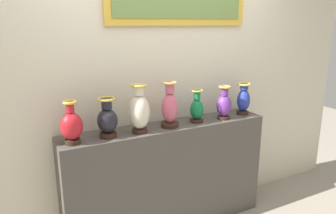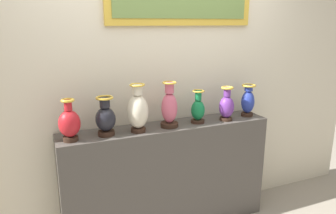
# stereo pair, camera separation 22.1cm
# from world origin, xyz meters

# --- Properties ---
(display_shelf) EXTENTS (1.92, 0.33, 1.01)m
(display_shelf) POSITION_xyz_m (0.00, 0.00, 0.50)
(display_shelf) COLOR #4C4742
(display_shelf) RESTS_ON ground_plane
(back_wall) EXTENTS (4.66, 0.14, 2.98)m
(back_wall) POSITION_xyz_m (0.01, 0.22, 1.52)
(back_wall) COLOR beige
(back_wall) RESTS_ON ground_plane
(vase_crimson) EXTENTS (0.17, 0.17, 0.33)m
(vase_crimson) POSITION_xyz_m (-0.84, -0.05, 1.15)
(vase_crimson) COLOR #382319
(vase_crimson) RESTS_ON display_shelf
(vase_onyx) EXTENTS (0.16, 0.16, 0.32)m
(vase_onyx) POSITION_xyz_m (-0.56, -0.03, 1.15)
(vase_onyx) COLOR #382319
(vase_onyx) RESTS_ON display_shelf
(vase_ivory) EXTENTS (0.17, 0.17, 0.41)m
(vase_ivory) POSITION_xyz_m (-0.29, -0.05, 1.19)
(vase_ivory) COLOR #382319
(vase_ivory) RESTS_ON display_shelf
(vase_rose) EXTENTS (0.16, 0.16, 0.40)m
(vase_rose) POSITION_xyz_m (-0.00, -0.03, 1.18)
(vase_rose) COLOR #382319
(vase_rose) RESTS_ON display_shelf
(vase_emerald) EXTENTS (0.12, 0.12, 0.30)m
(vase_emerald) POSITION_xyz_m (0.28, -0.02, 1.13)
(vase_emerald) COLOR #382319
(vase_emerald) RESTS_ON display_shelf
(vase_violet) EXTENTS (0.14, 0.14, 0.32)m
(vase_violet) POSITION_xyz_m (0.56, -0.06, 1.15)
(vase_violet) COLOR #382319
(vase_violet) RESTS_ON display_shelf
(vase_cobalt) EXTENTS (0.13, 0.13, 0.31)m
(vase_cobalt) POSITION_xyz_m (0.83, -0.02, 1.16)
(vase_cobalt) COLOR #382319
(vase_cobalt) RESTS_ON display_shelf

